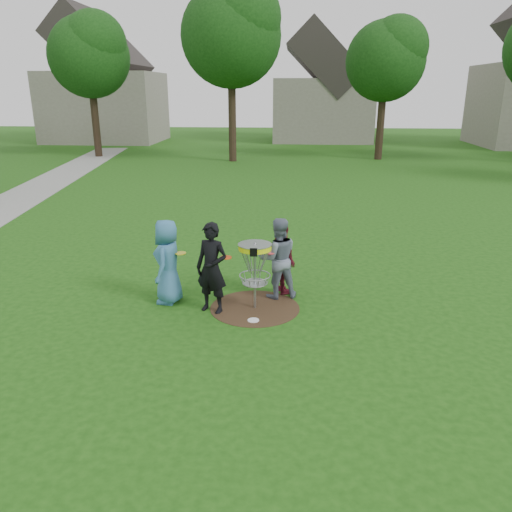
# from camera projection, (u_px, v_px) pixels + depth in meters

# --- Properties ---
(ground) EXTENTS (100.00, 100.00, 0.00)m
(ground) POSITION_uv_depth(u_px,v_px,m) (255.00, 308.00, 10.02)
(ground) COLOR #19470F
(ground) RESTS_ON ground
(dirt_patch) EXTENTS (1.80, 1.80, 0.01)m
(dirt_patch) POSITION_uv_depth(u_px,v_px,m) (255.00, 308.00, 10.02)
(dirt_patch) COLOR #47331E
(dirt_patch) RESTS_ON ground
(concrete_path) EXTENTS (7.75, 39.92, 0.02)m
(concrete_path) POSITION_uv_depth(u_px,v_px,m) (0.00, 209.00, 18.29)
(concrete_path) COLOR #9E9E99
(concrete_path) RESTS_ON ground
(player_blue) EXTENTS (0.61, 0.89, 1.74)m
(player_blue) POSITION_uv_depth(u_px,v_px,m) (168.00, 262.00, 10.06)
(player_blue) COLOR teal
(player_blue) RESTS_ON ground
(player_black) EXTENTS (0.77, 0.64, 1.80)m
(player_black) POSITION_uv_depth(u_px,v_px,m) (212.00, 268.00, 9.61)
(player_black) COLOR black
(player_black) RESTS_ON ground
(player_grey) EXTENTS (0.97, 0.84, 1.71)m
(player_grey) POSITION_uv_depth(u_px,v_px,m) (278.00, 258.00, 10.31)
(player_grey) COLOR slate
(player_grey) RESTS_ON ground
(player_maroon) EXTENTS (0.81, 0.96, 1.53)m
(player_maroon) POSITION_uv_depth(u_px,v_px,m) (282.00, 259.00, 10.52)
(player_maroon) COLOR maroon
(player_maroon) RESTS_ON ground
(disc_on_grass) EXTENTS (0.22, 0.22, 0.02)m
(disc_on_grass) POSITION_uv_depth(u_px,v_px,m) (253.00, 320.00, 9.45)
(disc_on_grass) COLOR white
(disc_on_grass) RESTS_ON ground
(disc_golf_basket) EXTENTS (0.66, 0.67, 1.38)m
(disc_golf_basket) POSITION_uv_depth(u_px,v_px,m) (255.00, 260.00, 9.70)
(disc_golf_basket) COLOR #9EA0A5
(disc_golf_basket) RESTS_ON ground
(held_discs) EXTENTS (2.09, 0.93, 0.18)m
(held_discs) POSITION_uv_depth(u_px,v_px,m) (238.00, 254.00, 9.96)
(held_discs) COLOR yellow
(held_discs) RESTS_ON ground
(tree_row) EXTENTS (51.20, 17.42, 9.90)m
(tree_row) POSITION_uv_depth(u_px,v_px,m) (291.00, 51.00, 27.57)
(tree_row) COLOR #38281C
(tree_row) RESTS_ON ground
(house_row) EXTENTS (44.50, 10.65, 11.62)m
(house_row) POSITION_uv_depth(u_px,v_px,m) (346.00, 90.00, 39.64)
(house_row) COLOR gray
(house_row) RESTS_ON ground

